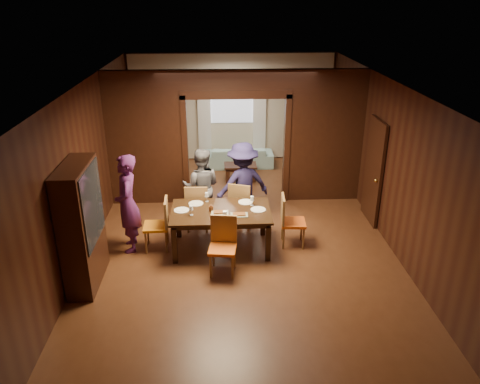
{
  "coord_description": "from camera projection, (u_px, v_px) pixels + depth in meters",
  "views": [
    {
      "loc": [
        -0.38,
        -8.07,
        4.35
      ],
      "look_at": [
        -0.01,
        -0.4,
        1.05
      ],
      "focal_mm": 35.0,
      "sensor_mm": 36.0,
      "label": 1
    }
  ],
  "objects": [
    {
      "name": "hutch",
      "position": [
        82.0,
        226.0,
        7.25
      ],
      "size": [
        0.4,
        1.2,
        2.0
      ],
      "primitive_type": "cube",
      "color": "black",
      "rests_on": "floor"
    },
    {
      "name": "curtain_right",
      "position": [
        259.0,
        115.0,
        12.72
      ],
      "size": [
        0.35,
        0.06,
        2.4
      ],
      "primitive_type": "cube",
      "color": "white",
      "rests_on": "back_wall"
    },
    {
      "name": "serving_bowl",
      "position": [
        226.0,
        206.0,
        8.38
      ],
      "size": [
        0.35,
        0.35,
        0.09
      ],
      "primitive_type": "imported",
      "color": "black",
      "rests_on": "dining_table"
    },
    {
      "name": "sofa",
      "position": [
        238.0,
        156.0,
        12.57
      ],
      "size": [
        1.86,
        0.74,
        0.54
      ],
      "primitive_type": "imported",
      "rotation": [
        0.0,
        0.0,
        3.15
      ],
      "color": "#9CCCCD",
      "rests_on": "floor"
    },
    {
      "name": "person_purple",
      "position": [
        128.0,
        204.0,
        8.26
      ],
      "size": [
        0.53,
        0.72,
        1.8
      ],
      "primitive_type": "imported",
      "rotation": [
        0.0,
        0.0,
        -1.41
      ],
      "color": "#501C54",
      "rests_on": "floor"
    },
    {
      "name": "wineglass_right",
      "position": [
        252.0,
        201.0,
        8.48
      ],
      "size": [
        0.08,
        0.08,
        0.18
      ],
      "primitive_type": null,
      "color": "silver",
      "rests_on": "dining_table"
    },
    {
      "name": "plate_near",
      "position": [
        221.0,
        218.0,
        8.05
      ],
      "size": [
        0.27,
        0.27,
        0.01
      ],
      "primitive_type": "cylinder",
      "color": "silver",
      "rests_on": "dining_table"
    },
    {
      "name": "condiment_jar",
      "position": [
        211.0,
        208.0,
        8.29
      ],
      "size": [
        0.08,
        0.08,
        0.11
      ],
      "primitive_type": null,
      "color": "#4F2712",
      "rests_on": "dining_table"
    },
    {
      "name": "wineglass_left",
      "position": [
        191.0,
        210.0,
        8.12
      ],
      "size": [
        0.08,
        0.08,
        0.18
      ],
      "primitive_type": null,
      "color": "silver",
      "rests_on": "dining_table"
    },
    {
      "name": "plate_left",
      "position": [
        182.0,
        210.0,
        8.32
      ],
      "size": [
        0.27,
        0.27,
        0.01
      ],
      "primitive_type": "cylinder",
      "color": "silver",
      "rests_on": "dining_table"
    },
    {
      "name": "person_navy",
      "position": [
        243.0,
        184.0,
        9.21
      ],
      "size": [
        1.25,
        0.97,
        1.71
      ],
      "primitive_type": "imported",
      "rotation": [
        0.0,
        0.0,
        3.48
      ],
      "color": "#1F1A41",
      "rests_on": "floor"
    },
    {
      "name": "room_walls",
      "position": [
        236.0,
        132.0,
        10.27
      ],
      "size": [
        5.52,
        9.01,
        2.9
      ],
      "color": "black",
      "rests_on": "floor"
    },
    {
      "name": "floor",
      "position": [
        240.0,
        233.0,
        9.14
      ],
      "size": [
        9.0,
        9.0,
        0.0
      ],
      "primitive_type": "plane",
      "color": "#512B16",
      "rests_on": "ground"
    },
    {
      "name": "person_grey",
      "position": [
        201.0,
        187.0,
        9.24
      ],
      "size": [
        0.82,
        0.67,
        1.58
      ],
      "primitive_type": "imported",
      "rotation": [
        0.0,
        0.0,
        3.05
      ],
      "color": "#5A5961",
      "rests_on": "floor"
    },
    {
      "name": "plate_far_r",
      "position": [
        246.0,
        202.0,
        8.64
      ],
      "size": [
        0.27,
        0.27,
        0.01
      ],
      "primitive_type": "cylinder",
      "color": "white",
      "rests_on": "dining_table"
    },
    {
      "name": "chair_right",
      "position": [
        293.0,
        221.0,
        8.56
      ],
      "size": [
        0.47,
        0.47,
        0.97
      ],
      "primitive_type": null,
      "rotation": [
        0.0,
        0.0,
        1.51
      ],
      "color": "#E15715",
      "rests_on": "floor"
    },
    {
      "name": "tumbler",
      "position": [
        225.0,
        215.0,
        8.0
      ],
      "size": [
        0.07,
        0.07,
        0.14
      ],
      "primitive_type": "cylinder",
      "color": "white",
      "rests_on": "dining_table"
    },
    {
      "name": "platter_a",
      "position": [
        220.0,
        212.0,
        8.21
      ],
      "size": [
        0.3,
        0.2,
        0.04
      ],
      "primitive_type": "cube",
      "color": "gray",
      "rests_on": "dining_table"
    },
    {
      "name": "dining_table",
      "position": [
        221.0,
        229.0,
        8.47
      ],
      "size": [
        1.77,
        1.1,
        0.76
      ],
      "primitive_type": "cube",
      "color": "black",
      "rests_on": "floor"
    },
    {
      "name": "chair_far_r",
      "position": [
        242.0,
        204.0,
        9.24
      ],
      "size": [
        0.56,
        0.56,
        0.97
      ],
      "primitive_type": null,
      "rotation": [
        0.0,
        0.0,
        2.81
      ],
      "color": "red",
      "rests_on": "floor"
    },
    {
      "name": "coffee_table",
      "position": [
        240.0,
        172.0,
        11.67
      ],
      "size": [
        0.8,
        0.5,
        0.4
      ],
      "primitive_type": "cube",
      "color": "black",
      "rests_on": "floor"
    },
    {
      "name": "ceiling",
      "position": [
        240.0,
        84.0,
        7.99
      ],
      "size": [
        5.5,
        9.0,
        0.02
      ],
      "primitive_type": "cube",
      "color": "silver",
      "rests_on": "room_walls"
    },
    {
      "name": "door_right",
      "position": [
        374.0,
        172.0,
        9.3
      ],
      "size": [
        0.06,
        0.9,
        2.1
      ],
      "primitive_type": "cube",
      "color": "black",
      "rests_on": "floor"
    },
    {
      "name": "chair_left",
      "position": [
        156.0,
        225.0,
        8.42
      ],
      "size": [
        0.46,
        0.46,
        0.97
      ],
      "primitive_type": null,
      "rotation": [
        0.0,
        0.0,
        -1.53
      ],
      "color": "orange",
      "rests_on": "floor"
    },
    {
      "name": "chair_near",
      "position": [
        223.0,
        247.0,
        7.68
      ],
      "size": [
        0.49,
        0.49,
        0.97
      ],
      "primitive_type": null,
      "rotation": [
        0.0,
        0.0,
        -0.13
      ],
      "color": "orange",
      "rests_on": "floor"
    },
    {
      "name": "chair_far_l",
      "position": [
        197.0,
        206.0,
        9.14
      ],
      "size": [
        0.46,
        0.46,
        0.97
      ],
      "primitive_type": null,
      "rotation": [
        0.0,
        0.0,
        3.1
      ],
      "color": "orange",
      "rests_on": "floor"
    },
    {
      "name": "curtain_left",
      "position": [
        204.0,
        116.0,
        12.65
      ],
      "size": [
        0.35,
        0.06,
        2.4
      ],
      "primitive_type": "cube",
      "color": "white",
      "rests_on": "back_wall"
    },
    {
      "name": "platter_b",
      "position": [
        239.0,
        215.0,
        8.13
      ],
      "size": [
        0.3,
        0.2,
        0.04
      ],
      "primitive_type": "cube",
      "color": "gray",
      "rests_on": "dining_table"
    },
    {
      "name": "wineglass_far",
      "position": [
        207.0,
        197.0,
        8.64
      ],
      "size": [
        0.08,
        0.08,
        0.18
      ],
      "primitive_type": null,
      "color": "white",
      "rests_on": "dining_table"
    },
    {
      "name": "window_far",
      "position": [
        232.0,
        99.0,
        12.54
      ],
      "size": [
        1.2,
        0.03,
        1.3
      ],
      "primitive_type": "cube",
      "color": "silver",
      "rests_on": "back_wall"
    },
    {
      "name": "plate_far_l",
      "position": [
        196.0,
        204.0,
        8.58
      ],
      "size": [
        0.27,
        0.27,
        0.01
      ],
      "primitive_type": "cylinder",
      "color": "silver",
      "rests_on": "dining_table"
    },
    {
      "name": "plate_right",
      "position": [
        258.0,
        210.0,
        8.34
      ],
      "size": [
        0.27,
        0.27,
        0.01
      ],
      "primitive_type": "cylinder",
      "color": "white",
      "rests_on": "dining_table"
    }
  ]
}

